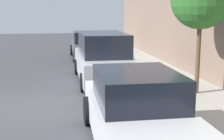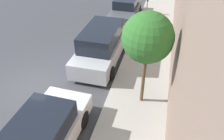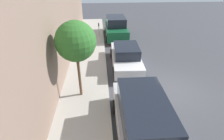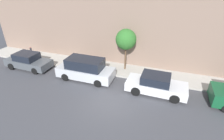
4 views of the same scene
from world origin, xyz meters
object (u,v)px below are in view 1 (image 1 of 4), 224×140
object	(u,v)px
parked_sedan_fourth	(88,46)
parking_meter_far	(111,39)
parked_minivan_third	(103,58)
parked_sedan_second	(138,112)

from	to	relation	value
parked_sedan_fourth	parking_meter_far	xyz separation A→B (m)	(1.52, 0.88, 0.26)
parking_meter_far	parked_minivan_third	bearing A→B (deg)	-102.56
parked_sedan_second	parking_meter_far	xyz separation A→B (m)	(1.79, 13.11, 0.26)
parked_sedan_second	parked_minivan_third	size ratio (longest dim) A/B	0.92
parked_sedan_second	parking_meter_far	world-z (taller)	parked_sedan_second
parked_sedan_second	parking_meter_far	distance (m)	13.23
parked_sedan_fourth	parking_meter_far	bearing A→B (deg)	29.92
parked_minivan_third	parked_sedan_fourth	bearing A→B (deg)	89.50
parked_sedan_second	parked_sedan_fourth	distance (m)	12.23
parked_minivan_third	parked_sedan_fourth	world-z (taller)	parked_minivan_third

